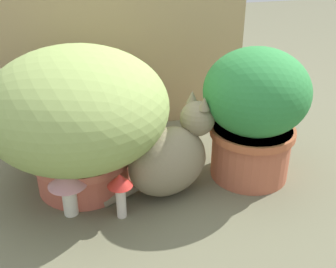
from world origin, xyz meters
The scene contains 7 objects.
ground_plane centered at (0.00, 0.00, 0.00)m, with size 6.00×6.00×0.00m, color #616048.
cardboard_backdrop centered at (0.02, 0.51, 0.36)m, with size 0.94×0.03×0.72m, color tan.
grass_planter centered at (-0.21, 0.11, 0.25)m, with size 0.55×0.55×0.45m.
leafy_planter centered at (0.33, 0.03, 0.24)m, with size 0.33×0.33×0.43m.
cat centered at (0.06, 0.01, 0.12)m, with size 0.39×0.24×0.32m.
mushroom_ornament_red centered at (-0.12, -0.09, 0.10)m, with size 0.07×0.07×0.14m.
mushroom_ornament_pink centered at (-0.26, -0.04, 0.11)m, with size 0.11×0.11×0.15m.
Camera 1 is at (-0.23, -1.05, 0.77)m, focal length 44.49 mm.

